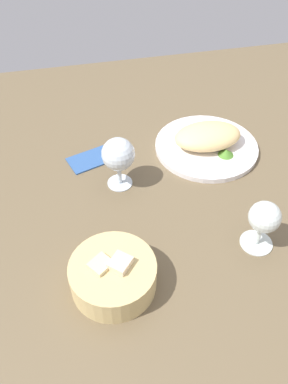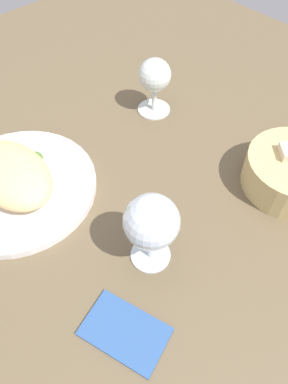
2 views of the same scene
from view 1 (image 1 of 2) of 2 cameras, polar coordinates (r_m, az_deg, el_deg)
ground_plane at (r=92.47cm, az=6.55°, el=-0.60°), size 140.00×140.00×2.00cm
plate at (r=104.50cm, az=9.20°, el=6.66°), size 27.17×27.17×1.40cm
omelette at (r=102.41cm, az=9.42°, el=8.17°), size 17.80×11.24×5.51cm
lettuce_garnish at (r=101.09cm, az=12.08°, el=5.78°), size 4.09×4.09×1.68cm
bread_basket at (r=73.43cm, az=-4.60°, el=-12.17°), size 16.27×16.27×7.50cm
wine_glass_near at (r=87.90cm, az=-3.83°, el=5.39°), size 7.72×7.72×13.05cm
wine_glass_far at (r=79.10cm, az=17.34°, el=-3.95°), size 6.80×6.80×11.62cm
folded_napkin at (r=100.67cm, az=-7.97°, el=4.87°), size 12.61×10.02×0.80cm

